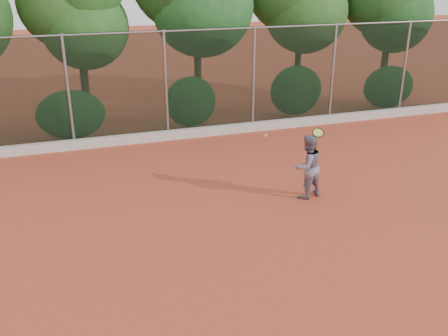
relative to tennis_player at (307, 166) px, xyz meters
name	(u,v)px	position (x,y,z in m)	size (l,w,h in m)	color
ground	(239,240)	(-2.29, -1.50, -0.81)	(80.00, 80.00, 0.00)	#B8452B
concrete_curb	(169,135)	(-2.29, 5.32, -0.66)	(24.00, 0.20, 0.30)	beige
tennis_player	(307,166)	(0.00, 0.00, 0.00)	(0.78, 0.61, 1.61)	slate
chainlink_fence	(166,83)	(-2.29, 5.50, 1.05)	(24.09, 0.09, 3.50)	black
tennis_racket	(318,134)	(0.21, -0.03, 0.81)	(0.36, 0.34, 0.57)	black
tennis_ball_in_flight	(265,136)	(-1.23, -0.24, 0.99)	(0.07, 0.07, 0.07)	gold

